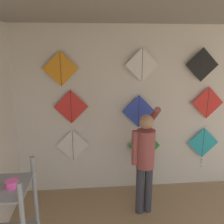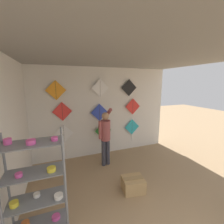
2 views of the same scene
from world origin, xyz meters
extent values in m
cube|color=silver|center=(0.00, 4.06, 1.40)|extent=(4.80, 0.06, 2.80)
cube|color=silver|center=(-2.03, 2.01, 1.40)|extent=(0.06, 4.83, 2.80)
cube|color=gray|center=(0.00, 2.01, 2.82)|extent=(4.80, 4.83, 0.04)
cylinder|color=slate|center=(-1.93, 1.32, 0.86)|extent=(0.03, 0.03, 1.71)
cylinder|color=slate|center=(-1.21, 1.32, 0.86)|extent=(0.03, 0.03, 1.71)
cylinder|color=slate|center=(-1.93, 1.66, 0.86)|extent=(0.03, 0.03, 1.71)
cylinder|color=slate|center=(-1.21, 1.66, 0.86)|extent=(0.03, 0.03, 1.71)
cube|color=slate|center=(-1.57, 1.49, 0.79)|extent=(0.73, 0.35, 0.01)
cube|color=slate|center=(-1.57, 1.49, 1.19)|extent=(0.73, 0.35, 0.01)
cube|color=slate|center=(-1.57, 1.49, 1.59)|extent=(0.73, 0.35, 0.01)
cylinder|color=orange|center=(-1.76, 1.56, 0.42)|extent=(0.10, 0.10, 0.04)
cylinder|color=#D84C99|center=(-1.36, 1.51, 0.42)|extent=(0.12, 0.12, 0.05)
cylinder|color=yellow|center=(-1.83, 1.47, 0.83)|extent=(0.10, 0.10, 0.06)
cylinder|color=white|center=(-1.58, 1.55, 0.82)|extent=(0.09, 0.09, 0.04)
cylinder|color=white|center=(-1.30, 1.42, 0.82)|extent=(0.12, 0.12, 0.05)
cylinder|color=#D84C99|center=(-1.74, 1.45, 1.22)|extent=(0.08, 0.08, 0.05)
cylinder|color=yellow|center=(-1.37, 1.44, 1.22)|extent=(0.11, 0.11, 0.05)
cylinder|color=#D84C99|center=(-1.83, 1.55, 1.63)|extent=(0.09, 0.09, 0.07)
cylinder|color=#D84C99|center=(-1.57, 1.46, 1.62)|extent=(0.11, 0.11, 0.05)
cylinder|color=#D84C99|center=(-1.30, 1.48, 1.62)|extent=(0.08, 0.08, 0.05)
cylinder|color=#383842|center=(-0.08, 3.28, 0.38)|extent=(0.12, 0.12, 0.75)
cylinder|color=#383842|center=(0.05, 3.30, 0.38)|extent=(0.12, 0.12, 0.75)
cylinder|color=#9E4C4C|center=(-0.01, 3.29, 1.03)|extent=(0.27, 0.27, 0.56)
sphere|color=tan|center=(-0.01, 3.29, 1.44)|extent=(0.20, 0.20, 0.20)
cylinder|color=#9E4C4C|center=(-0.17, 3.27, 1.06)|extent=(0.09, 0.09, 0.50)
cylinder|color=#9E4C4C|center=(0.15, 3.52, 1.46)|extent=(0.09, 0.46, 0.36)
cube|color=tan|center=(0.20, 2.06, 0.15)|extent=(0.51, 0.45, 0.29)
cube|color=#A08052|center=(0.20, 2.06, 0.30)|extent=(0.45, 0.18, 0.01)
cube|color=white|center=(-1.09, 3.97, 0.85)|extent=(0.55, 0.01, 0.55)
cylinder|color=black|center=(-1.09, 3.96, 0.85)|extent=(0.01, 0.01, 0.53)
cube|color=#338C38|center=(0.13, 3.97, 0.80)|extent=(0.55, 0.01, 0.55)
cylinder|color=black|center=(0.13, 3.96, 0.80)|extent=(0.01, 0.01, 0.53)
sphere|color=white|center=(0.13, 3.96, 0.47)|extent=(0.04, 0.04, 0.04)
sphere|color=white|center=(0.13, 3.96, 0.40)|extent=(0.04, 0.04, 0.04)
cube|color=#28B2C6|center=(1.18, 3.97, 0.81)|extent=(0.55, 0.01, 0.55)
cylinder|color=black|center=(1.18, 3.96, 0.81)|extent=(0.01, 0.01, 0.53)
sphere|color=white|center=(1.18, 3.96, 0.49)|extent=(0.04, 0.04, 0.04)
sphere|color=white|center=(1.18, 3.96, 0.42)|extent=(0.04, 0.04, 0.04)
sphere|color=white|center=(1.18, 3.96, 0.35)|extent=(0.04, 0.04, 0.04)
cube|color=red|center=(-1.10, 3.97, 1.52)|extent=(0.55, 0.01, 0.55)
cylinder|color=black|center=(-1.10, 3.96, 1.52)|extent=(0.01, 0.01, 0.53)
cube|color=blue|center=(0.01, 3.97, 1.41)|extent=(0.55, 0.01, 0.55)
cylinder|color=black|center=(0.01, 3.96, 1.41)|extent=(0.01, 0.01, 0.53)
cube|color=red|center=(1.19, 3.97, 1.54)|extent=(0.55, 0.01, 0.55)
cylinder|color=black|center=(1.19, 3.96, 1.54)|extent=(0.01, 0.01, 0.53)
cube|color=orange|center=(-1.23, 3.97, 2.13)|extent=(0.55, 0.01, 0.55)
cylinder|color=black|center=(-1.23, 3.96, 2.13)|extent=(0.01, 0.01, 0.53)
cube|color=white|center=(0.05, 3.97, 2.17)|extent=(0.55, 0.01, 0.55)
cylinder|color=black|center=(0.05, 3.96, 2.17)|extent=(0.01, 0.01, 0.53)
cube|color=black|center=(1.04, 3.97, 2.17)|extent=(0.55, 0.01, 0.55)
cylinder|color=black|center=(1.04, 3.96, 2.17)|extent=(0.01, 0.01, 0.53)
camera|label=1|loc=(-0.81, 0.02, 2.45)|focal=40.00mm
camera|label=2|loc=(-1.26, -0.49, 2.32)|focal=24.00mm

